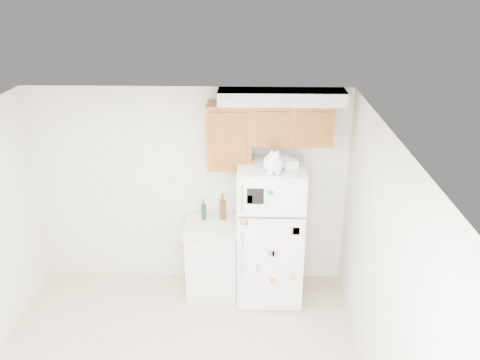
{
  "coord_description": "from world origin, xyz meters",
  "views": [
    {
      "loc": [
        0.76,
        -3.65,
        3.74
      ],
      "look_at": [
        0.62,
        1.55,
        1.55
      ],
      "focal_mm": 38.0,
      "sensor_mm": 36.0,
      "label": 1
    }
  ],
  "objects_px": {
    "bottle_amber": "(223,207)",
    "base_counter": "(212,258)",
    "storage_box_back": "(282,161)",
    "storage_box_front": "(291,164)",
    "bottle_green": "(204,209)",
    "cat": "(274,162)",
    "refrigerator": "(270,233)"
  },
  "relations": [
    {
      "from": "storage_box_back",
      "to": "storage_box_front",
      "type": "relative_size",
      "value": 1.2
    },
    {
      "from": "base_counter",
      "to": "storage_box_front",
      "type": "height_order",
      "value": "storage_box_front"
    },
    {
      "from": "bottle_green",
      "to": "bottle_amber",
      "type": "relative_size",
      "value": 0.78
    },
    {
      "from": "storage_box_back",
      "to": "bottle_amber",
      "type": "bearing_deg",
      "value": 156.6
    },
    {
      "from": "storage_box_front",
      "to": "bottle_amber",
      "type": "relative_size",
      "value": 0.45
    },
    {
      "from": "bottle_amber",
      "to": "base_counter",
      "type": "bearing_deg",
      "value": -130.34
    },
    {
      "from": "storage_box_front",
      "to": "bottle_green",
      "type": "relative_size",
      "value": 0.58
    },
    {
      "from": "refrigerator",
      "to": "storage_box_back",
      "type": "height_order",
      "value": "storage_box_back"
    },
    {
      "from": "storage_box_front",
      "to": "bottle_green",
      "type": "bearing_deg",
      "value": 156.46
    },
    {
      "from": "refrigerator",
      "to": "bottle_amber",
      "type": "xyz_separation_m",
      "value": [
        -0.57,
        0.22,
        0.23
      ]
    },
    {
      "from": "cat",
      "to": "storage_box_front",
      "type": "distance_m",
      "value": 0.24
    },
    {
      "from": "cat",
      "to": "bottle_green",
      "type": "bearing_deg",
      "value": 154.32
    },
    {
      "from": "refrigerator",
      "to": "cat",
      "type": "distance_m",
      "value": 0.98
    },
    {
      "from": "refrigerator",
      "to": "bottle_amber",
      "type": "bearing_deg",
      "value": 158.71
    },
    {
      "from": "refrigerator",
      "to": "storage_box_front",
      "type": "height_order",
      "value": "storage_box_front"
    },
    {
      "from": "storage_box_front",
      "to": "bottle_green",
      "type": "xyz_separation_m",
      "value": [
        -1.0,
        0.26,
        -0.7
      ]
    },
    {
      "from": "refrigerator",
      "to": "storage_box_front",
      "type": "relative_size",
      "value": 11.33
    },
    {
      "from": "cat",
      "to": "base_counter",
      "type": "bearing_deg",
      "value": 160.4
    },
    {
      "from": "cat",
      "to": "bottle_amber",
      "type": "bearing_deg",
      "value": 145.63
    },
    {
      "from": "storage_box_back",
      "to": "storage_box_front",
      "type": "distance_m",
      "value": 0.13
    },
    {
      "from": "refrigerator",
      "to": "storage_box_front",
      "type": "bearing_deg",
      "value": -12.76
    },
    {
      "from": "storage_box_front",
      "to": "bottle_green",
      "type": "height_order",
      "value": "storage_box_front"
    },
    {
      "from": "base_counter",
      "to": "bottle_amber",
      "type": "height_order",
      "value": "bottle_amber"
    },
    {
      "from": "cat",
      "to": "storage_box_front",
      "type": "bearing_deg",
      "value": 34.21
    },
    {
      "from": "storage_box_front",
      "to": "bottle_green",
      "type": "distance_m",
      "value": 1.25
    },
    {
      "from": "storage_box_back",
      "to": "storage_box_front",
      "type": "height_order",
      "value": "storage_box_back"
    },
    {
      "from": "storage_box_front",
      "to": "cat",
      "type": "bearing_deg",
      "value": -154.84
    },
    {
      "from": "storage_box_back",
      "to": "base_counter",
      "type": "bearing_deg",
      "value": 168.95
    },
    {
      "from": "base_counter",
      "to": "bottle_amber",
      "type": "bearing_deg",
      "value": 49.66
    },
    {
      "from": "cat",
      "to": "bottle_amber",
      "type": "xyz_separation_m",
      "value": [
        -0.58,
        0.4,
        -0.73
      ]
    },
    {
      "from": "cat",
      "to": "storage_box_front",
      "type": "xyz_separation_m",
      "value": [
        0.19,
        0.13,
        -0.07
      ]
    },
    {
      "from": "cat",
      "to": "storage_box_back",
      "type": "bearing_deg",
      "value": 64.8
    }
  ]
}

